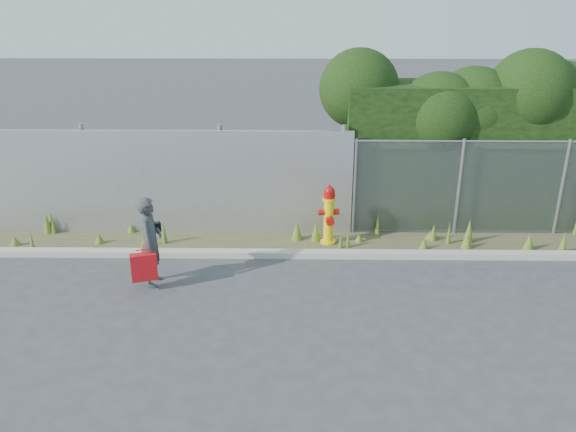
% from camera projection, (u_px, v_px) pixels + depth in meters
% --- Properties ---
extents(ground, '(80.00, 80.00, 0.00)m').
position_uv_depth(ground, '(305.00, 304.00, 9.15)').
color(ground, '#3E3E41').
rests_on(ground, ground).
extents(curb, '(16.00, 0.22, 0.12)m').
position_uv_depth(curb, '(304.00, 254.00, 10.80)').
color(curb, '#AEA99D').
rests_on(curb, ground).
extents(weed_strip, '(16.00, 1.26, 0.54)m').
position_uv_depth(weed_strip, '(329.00, 239.00, 11.36)').
color(weed_strip, brown).
rests_on(weed_strip, ground).
extents(corrugated_fence, '(8.50, 0.21, 2.30)m').
position_uv_depth(corrugated_fence, '(147.00, 183.00, 11.59)').
color(corrugated_fence, '#A5A6AC').
rests_on(corrugated_fence, ground).
extents(chainlink_fence, '(6.50, 0.07, 2.05)m').
position_uv_depth(chainlink_fence, '(510.00, 188.00, 11.52)').
color(chainlink_fence, gray).
rests_on(chainlink_fence, ground).
extents(hedge, '(7.87, 2.05, 3.72)m').
position_uv_depth(hedge, '(505.00, 128.00, 12.08)').
color(hedge, black).
rests_on(hedge, ground).
extents(fire_hydrant, '(0.42, 0.37, 1.25)m').
position_uv_depth(fire_hydrant, '(329.00, 216.00, 11.19)').
color(fire_hydrant, yellow).
rests_on(fire_hydrant, ground).
extents(woman, '(0.39, 0.59, 1.59)m').
position_uv_depth(woman, '(151.00, 241.00, 9.55)').
color(woman, '#0F625E').
rests_on(woman, ground).
extents(red_tote_bag, '(0.43, 0.16, 0.56)m').
position_uv_depth(red_tote_bag, '(144.00, 267.00, 9.41)').
color(red_tote_bag, red).
extents(black_shoulder_bag, '(0.22, 0.09, 0.17)m').
position_uv_depth(black_shoulder_bag, '(154.00, 227.00, 9.65)').
color(black_shoulder_bag, black).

